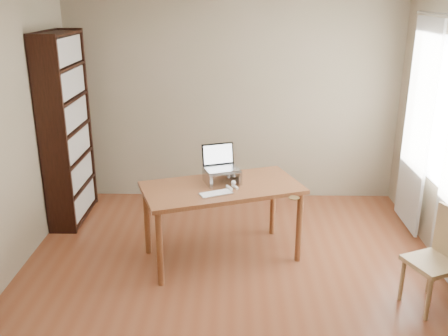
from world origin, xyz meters
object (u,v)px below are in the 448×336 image
Objects in this scene: desk at (222,195)px; bookshelf at (67,129)px; laptop at (222,162)px; keyboard at (216,194)px; cat at (225,175)px; chair at (442,258)px.

bookshelf is at bearing 132.67° from desk.
laptop is 1.13× the size of keyboard.
cat is 0.57× the size of chair.
bookshelf reaches higher than cat.
cat is at bearing 129.60° from chair.
cat reaches higher than keyboard.
bookshelf is 1.29× the size of desk.
chair reaches higher than desk.
laptop reaches higher than desk.
cat is 2.01m from chair.
cat is at bearing -24.20° from bookshelf.
bookshelf is at bearing 130.95° from chair.
bookshelf is 6.43× the size of keyboard.
keyboard is at bearing -122.11° from desk.
desk is 0.19m from cat.
bookshelf is at bearing 120.66° from keyboard.
cat is (1.76, -0.79, -0.24)m from bookshelf.
keyboard is 0.68× the size of cat.
cat is at bearing -59.19° from laptop.
cat is at bearing 51.06° from keyboard.
keyboard is at bearing -130.71° from cat.
chair is (3.53, -1.69, -0.60)m from bookshelf.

